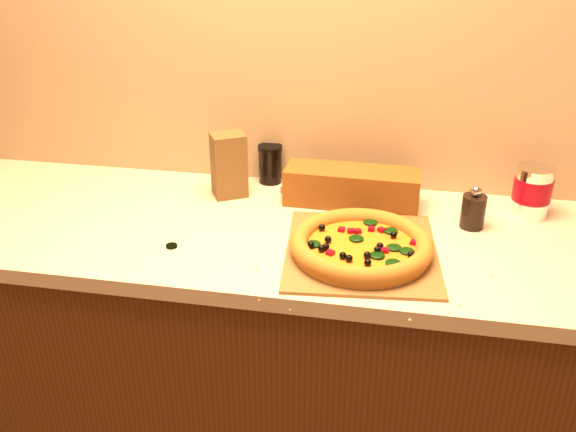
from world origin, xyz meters
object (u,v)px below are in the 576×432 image
Objects in this scene: pizza_peel at (361,248)px; pepper_grinder at (473,210)px; dark_jar at (270,164)px; rolling_pin at (343,186)px; pizza at (361,246)px; coffee_canister at (532,191)px.

pepper_grinder is (0.28, 0.18, 0.05)m from pizza_peel.
dark_jar is at bearing 161.16° from pepper_grinder.
pepper_grinder is 1.01× the size of dark_jar.
rolling_pin is at bearing -12.76° from dark_jar.
rolling_pin is at bearing 102.80° from pizza.
pizza is (0.00, -0.04, 0.03)m from pizza_peel.
pizza is 2.90× the size of pepper_grinder.
dark_jar is at bearing 172.86° from coffee_canister.
pizza_peel is 1.65× the size of pizza.
rolling_pin reaches higher than pizza_peel.
pizza is at bearing -77.20° from rolling_pin.
coffee_canister is (0.44, 0.29, 0.07)m from pizza_peel.
dark_jar is at bearing 123.79° from pizza_peel.
coffee_canister is 1.18× the size of dark_jar.
rolling_pin is 3.04× the size of dark_jar.
coffee_canister reaches higher than pizza.
pizza_peel is 4.09× the size of coffee_canister.
dark_jar reaches higher than rolling_pin.
pizza is 0.38m from rolling_pin.
pepper_grinder is (0.28, 0.22, 0.02)m from pizza.
coffee_canister is (0.44, 0.33, 0.04)m from pizza.
pizza_peel is at bearing -76.11° from rolling_pin.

